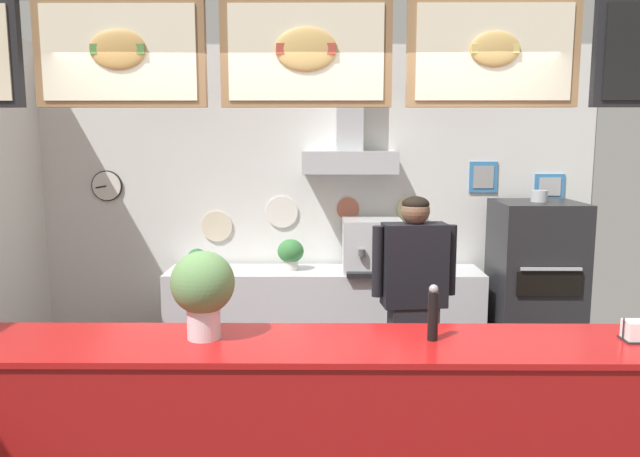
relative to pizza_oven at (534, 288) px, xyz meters
The scene contains 12 objects.
back_wall_assembly 2.12m from the pizza_oven, behind, with size 5.24×2.77×2.95m.
service_counter 3.06m from the pizza_oven, 129.78° to the right, with size 4.34×0.61×1.08m.
back_prep_counter 1.90m from the pizza_oven, behind, with size 2.83×0.55×0.91m.
pizza_oven is the anchor object (origin of this frame).
shop_worker 1.59m from the pizza_oven, 140.30° to the right, with size 0.61×0.27×1.68m.
espresso_machine 1.49m from the pizza_oven, behind, with size 0.52×0.53×0.47m.
potted_basil 3.02m from the pizza_oven, behind, with size 0.16×0.16×0.20m.
potted_sage 2.19m from the pizza_oven, behind, with size 0.24×0.24×0.28m.
potted_thyme 0.96m from the pizza_oven, behind, with size 0.14×0.14×0.18m.
napkin_holder 2.37m from the pizza_oven, 97.55° to the right, with size 0.13×0.12×0.12m.
basil_vase 3.42m from the pizza_oven, 137.07° to the right, with size 0.32×0.32×0.45m.
pepper_grinder 2.71m from the pizza_oven, 119.61° to the right, with size 0.05×0.05×0.29m.
Camera 1 is at (0.09, -3.27, 2.07)m, focal length 34.16 mm.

